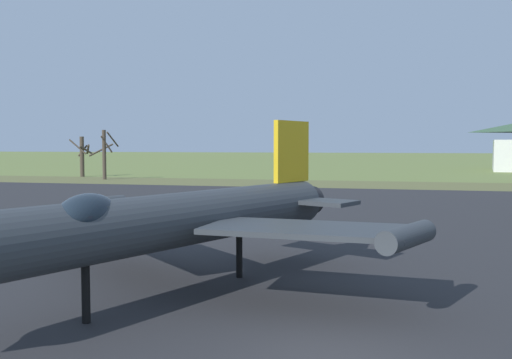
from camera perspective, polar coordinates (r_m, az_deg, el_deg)
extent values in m
cube|color=#28282B|center=(28.79, 11.26, -5.30)|extent=(105.77, 56.88, 0.05)
cube|color=brown|center=(63.04, 12.60, -0.54)|extent=(165.77, 12.00, 0.06)
cylinder|color=#33383D|center=(16.34, -8.30, -4.10)|extent=(6.84, 13.10, 1.57)
cylinder|color=black|center=(21.90, 5.07, -2.15)|extent=(1.35, 1.23, 1.10)
ellipsoid|color=#19232D|center=(14.41, -16.59, -3.50)|extent=(1.16, 2.18, 1.09)
cube|color=#33383D|center=(19.92, -12.15, -3.12)|extent=(5.75, 5.60, 0.15)
cube|color=#33383D|center=(15.40, 4.97, -4.99)|extent=(5.52, 3.07, 0.15)
cylinder|color=#33383D|center=(22.27, -15.74, -2.47)|extent=(1.53, 2.54, 0.59)
cylinder|color=#33383D|center=(14.60, 14.92, -5.56)|extent=(1.53, 2.54, 0.59)
cube|color=yellow|center=(20.93, 3.61, 2.83)|extent=(0.98, 1.94, 2.24)
cube|color=#33383D|center=(21.80, 0.52, -1.85)|extent=(2.55, 2.20, 0.15)
cube|color=#33383D|center=(20.28, 6.83, -2.28)|extent=(2.55, 2.20, 0.15)
cylinder|color=black|center=(14.73, -16.71, -11.07)|extent=(0.21, 0.21, 1.46)
cylinder|color=black|center=(18.79, -1.69, -7.76)|extent=(0.21, 0.21, 1.46)
cylinder|color=#42382D|center=(81.30, -17.06, 2.20)|extent=(0.57, 0.57, 5.51)
cylinder|color=#42382D|center=(81.37, -16.51, 2.94)|extent=(1.28, 1.58, 1.35)
cylinder|color=#42382D|center=(81.86, -17.00, 2.77)|extent=(1.35, 0.69, 1.65)
cylinder|color=#42382D|center=(80.53, -16.70, 2.86)|extent=(1.05, 1.89, 1.19)
cylinder|color=#42382D|center=(80.24, -17.47, 3.15)|extent=(2.49, 0.35, 2.07)
cylinder|color=#42382D|center=(73.36, -14.99, 2.40)|extent=(0.46, 0.46, 6.24)
cylinder|color=#42382D|center=(72.70, -14.19, 3.93)|extent=(0.35, 2.58, 1.88)
cylinder|color=#42382D|center=(74.80, -15.28, 2.88)|extent=(2.40, 2.26, 1.68)
cylinder|color=#42382D|center=(72.71, -14.77, 3.44)|extent=(1.09, 1.38, 2.12)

